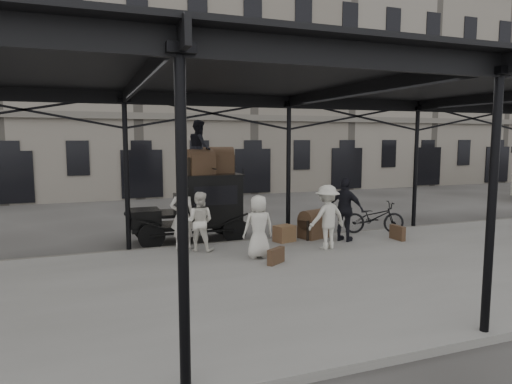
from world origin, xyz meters
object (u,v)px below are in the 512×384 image
(taxi, at_px, (201,204))
(porter_official, at_px, (345,210))
(porter_left, at_px, (182,216))
(steamer_trunk_roof_near, at_px, (199,164))
(steamer_trunk_platform, at_px, (315,226))
(bicycle, at_px, (374,217))

(taxi, height_order, porter_official, taxi)
(porter_left, xyz_separation_m, porter_official, (4.90, -0.81, 0.03))
(porter_left, bearing_deg, taxi, -105.36)
(steamer_trunk_roof_near, height_order, steamer_trunk_platform, steamer_trunk_roof_near)
(steamer_trunk_platform, bearing_deg, steamer_trunk_roof_near, 140.42)
(porter_official, distance_m, steamer_trunk_roof_near, 4.77)
(porter_left, relative_size, steamer_trunk_roof_near, 2.10)
(porter_official, bearing_deg, taxi, 24.54)
(porter_official, relative_size, steamer_trunk_platform, 1.93)
(porter_left, height_order, porter_official, porter_official)
(taxi, height_order, bicycle, taxi)
(porter_left, relative_size, steamer_trunk_platform, 1.86)
(steamer_trunk_roof_near, distance_m, steamer_trunk_platform, 4.19)
(porter_left, bearing_deg, steamer_trunk_platform, -164.41)
(steamer_trunk_platform, bearing_deg, bicycle, -22.32)
(porter_official, bearing_deg, steamer_trunk_platform, 1.59)
(porter_left, distance_m, steamer_trunk_platform, 4.33)
(taxi, xyz_separation_m, porter_official, (4.00, -2.29, -0.07))
(porter_left, distance_m, steamer_trunk_roof_near, 2.04)
(taxi, bearing_deg, bicycle, -16.02)
(porter_left, xyz_separation_m, steamer_trunk_roof_near, (0.82, 1.24, 1.41))
(porter_left, distance_m, porter_official, 4.96)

